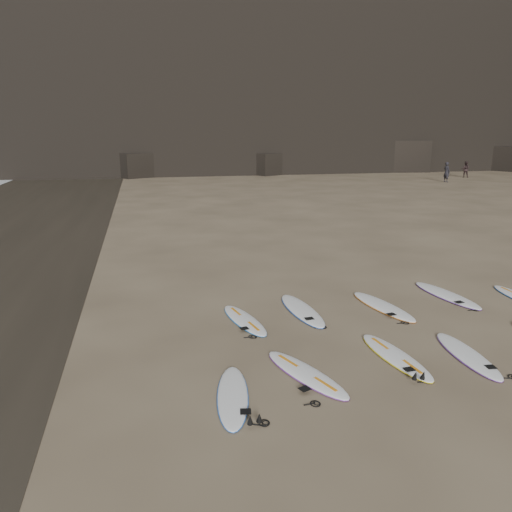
{
  "coord_description": "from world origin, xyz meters",
  "views": [
    {
      "loc": [
        -5.27,
        -8.82,
        4.66
      ],
      "look_at": [
        -2.45,
        3.46,
        1.5
      ],
      "focal_mm": 35.0,
      "sensor_mm": 36.0,
      "label": 1
    }
  ],
  "objects_px": {
    "surfboard_3": "(467,355)",
    "person_a": "(447,172)",
    "surfboard_6": "(302,310)",
    "surfboard_0": "(233,395)",
    "surfboard_7": "(383,306)",
    "surfboard_8": "(447,295)",
    "surfboard_1": "(306,373)",
    "surfboard_5": "(244,320)",
    "person_b": "(465,169)",
    "surfboard_2": "(395,356)"
  },
  "relations": [
    {
      "from": "surfboard_5",
      "to": "surfboard_8",
      "type": "xyz_separation_m",
      "value": [
        6.12,
        0.6,
        0.01
      ]
    },
    {
      "from": "surfboard_1",
      "to": "surfboard_5",
      "type": "distance_m",
      "value": 3.14
    },
    {
      "from": "surfboard_0",
      "to": "surfboard_5",
      "type": "xyz_separation_m",
      "value": [
        0.96,
        3.59,
        0.0
      ]
    },
    {
      "from": "surfboard_6",
      "to": "person_a",
      "type": "xyz_separation_m",
      "value": [
        23.94,
        30.02,
        0.88
      ]
    },
    {
      "from": "surfboard_7",
      "to": "surfboard_8",
      "type": "height_order",
      "value": "surfboard_8"
    },
    {
      "from": "surfboard_5",
      "to": "person_a",
      "type": "relative_size",
      "value": 1.25
    },
    {
      "from": "person_a",
      "to": "surfboard_3",
      "type": "bearing_deg",
      "value": 134.77
    },
    {
      "from": "surfboard_1",
      "to": "surfboard_7",
      "type": "height_order",
      "value": "surfboard_7"
    },
    {
      "from": "surfboard_5",
      "to": "surfboard_7",
      "type": "height_order",
      "value": "surfboard_7"
    },
    {
      "from": "surfboard_2",
      "to": "surfboard_3",
      "type": "relative_size",
      "value": 1.02
    },
    {
      "from": "surfboard_2",
      "to": "surfboard_7",
      "type": "xyz_separation_m",
      "value": [
        1.18,
        2.91,
        0.0
      ]
    },
    {
      "from": "surfboard_6",
      "to": "surfboard_8",
      "type": "distance_m",
      "value": 4.49
    },
    {
      "from": "surfboard_6",
      "to": "surfboard_8",
      "type": "bearing_deg",
      "value": -0.31
    },
    {
      "from": "person_a",
      "to": "person_b",
      "type": "distance_m",
      "value": 6.17
    },
    {
      "from": "surfboard_2",
      "to": "person_a",
      "type": "relative_size",
      "value": 1.31
    },
    {
      "from": "surfboard_5",
      "to": "surfboard_1",
      "type": "bearing_deg",
      "value": -90.94
    },
    {
      "from": "surfboard_1",
      "to": "person_a",
      "type": "xyz_separation_m",
      "value": [
        24.98,
        33.44,
        0.89
      ]
    },
    {
      "from": "person_b",
      "to": "surfboard_3",
      "type": "bearing_deg",
      "value": 92.68
    },
    {
      "from": "surfboard_0",
      "to": "surfboard_1",
      "type": "height_order",
      "value": "surfboard_1"
    },
    {
      "from": "surfboard_5",
      "to": "surfboard_0",
      "type": "bearing_deg",
      "value": -116.82
    },
    {
      "from": "surfboard_5",
      "to": "surfboard_8",
      "type": "distance_m",
      "value": 6.15
    },
    {
      "from": "surfboard_6",
      "to": "surfboard_2",
      "type": "bearing_deg",
      "value": -74.75
    },
    {
      "from": "surfboard_1",
      "to": "person_a",
      "type": "relative_size",
      "value": 1.29
    },
    {
      "from": "surfboard_3",
      "to": "surfboard_5",
      "type": "distance_m",
      "value": 5.2
    },
    {
      "from": "surfboard_8",
      "to": "person_a",
      "type": "relative_size",
      "value": 1.43
    },
    {
      "from": "surfboard_0",
      "to": "surfboard_3",
      "type": "xyz_separation_m",
      "value": [
        5.17,
        0.54,
        0.0
      ]
    },
    {
      "from": "surfboard_0",
      "to": "surfboard_2",
      "type": "xyz_separation_m",
      "value": [
        3.65,
        0.82,
        0.0
      ]
    },
    {
      "from": "surfboard_0",
      "to": "surfboard_3",
      "type": "relative_size",
      "value": 0.95
    },
    {
      "from": "surfboard_3",
      "to": "surfboard_2",
      "type": "bearing_deg",
      "value": 174.26
    },
    {
      "from": "surfboard_1",
      "to": "surfboard_6",
      "type": "height_order",
      "value": "surfboard_6"
    },
    {
      "from": "surfboard_0",
      "to": "surfboard_8",
      "type": "distance_m",
      "value": 8.22
    },
    {
      "from": "surfboard_3",
      "to": "surfboard_7",
      "type": "height_order",
      "value": "surfboard_7"
    },
    {
      "from": "surfboard_5",
      "to": "person_a",
      "type": "bearing_deg",
      "value": 37.99
    },
    {
      "from": "surfboard_0",
      "to": "surfboard_2",
      "type": "distance_m",
      "value": 3.74
    },
    {
      "from": "surfboard_3",
      "to": "surfboard_6",
      "type": "height_order",
      "value": "surfboard_6"
    },
    {
      "from": "surfboard_3",
      "to": "surfboard_5",
      "type": "xyz_separation_m",
      "value": [
        -4.22,
        3.05,
        -0.0
      ]
    },
    {
      "from": "surfboard_0",
      "to": "surfboard_2",
      "type": "height_order",
      "value": "surfboard_2"
    },
    {
      "from": "surfboard_1",
      "to": "surfboard_5",
      "type": "xyz_separation_m",
      "value": [
        -0.6,
        3.09,
        -0.0
      ]
    },
    {
      "from": "surfboard_3",
      "to": "surfboard_6",
      "type": "distance_m",
      "value": 4.26
    },
    {
      "from": "surfboard_3",
      "to": "person_a",
      "type": "height_order",
      "value": "person_a"
    },
    {
      "from": "surfboard_1",
      "to": "surfboard_8",
      "type": "relative_size",
      "value": 0.9
    },
    {
      "from": "surfboard_0",
      "to": "surfboard_6",
      "type": "relative_size",
      "value": 0.86
    },
    {
      "from": "surfboard_5",
      "to": "person_a",
      "type": "height_order",
      "value": "person_a"
    },
    {
      "from": "surfboard_0",
      "to": "person_b",
      "type": "height_order",
      "value": "person_b"
    },
    {
      "from": "surfboard_2",
      "to": "person_a",
      "type": "xyz_separation_m",
      "value": [
        22.88,
        33.12,
        0.89
      ]
    },
    {
      "from": "surfboard_3",
      "to": "surfboard_7",
      "type": "relative_size",
      "value": 0.92
    },
    {
      "from": "surfboard_7",
      "to": "surfboard_8",
      "type": "bearing_deg",
      "value": 1.54
    },
    {
      "from": "surfboard_1",
      "to": "surfboard_6",
      "type": "xyz_separation_m",
      "value": [
        1.03,
        3.43,
        0.0
      ]
    },
    {
      "from": "surfboard_2",
      "to": "surfboard_5",
      "type": "bearing_deg",
      "value": 128.67
    },
    {
      "from": "surfboard_2",
      "to": "surfboard_8",
      "type": "distance_m",
      "value": 4.8
    }
  ]
}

